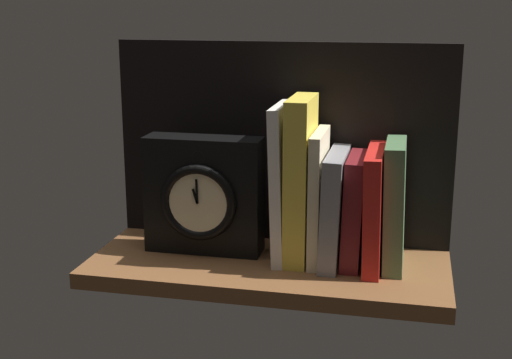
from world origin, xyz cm
name	(u,v)px	position (x,y,z in cm)	size (l,w,h in cm)	color
ground_plane	(268,268)	(0.00, 0.00, -1.25)	(56.65, 23.76, 2.50)	brown
back_panel	(282,143)	(0.00, 11.28, 16.85)	(56.65, 1.20, 33.71)	black
book_white_catcher	(282,182)	(1.68, 2.69, 12.32)	(1.74, 12.87, 24.63)	silver
book_yellow_seinlanguage	(301,180)	(4.60, 2.69, 12.93)	(3.50, 12.53, 25.87)	gold
book_cream_twain	(319,197)	(7.49, 2.69, 10.34)	(1.68, 12.69, 20.69)	beige
book_gray_chess	(335,207)	(10.06, 2.69, 8.74)	(2.85, 15.03, 17.49)	gray
book_maroon_dawkins	(355,210)	(13.21, 2.69, 8.55)	(2.86, 12.43, 17.10)	maroon
book_red_requiem	(374,208)	(16.21, 2.69, 9.09)	(2.53, 15.99, 18.18)	red
book_green_romantic	(395,205)	(19.25, 2.69, 9.77)	(2.94, 12.28, 19.53)	#476B44
framed_clock	(203,196)	(-11.20, 2.27, 9.47)	(19.02, 6.93, 19.02)	black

